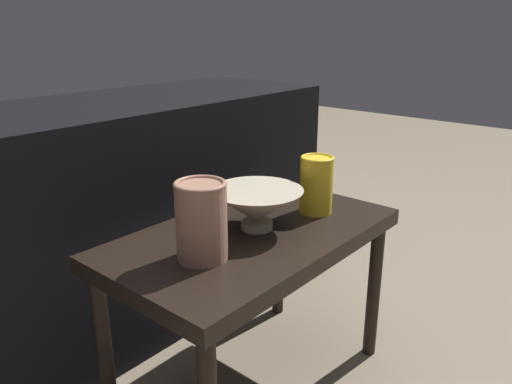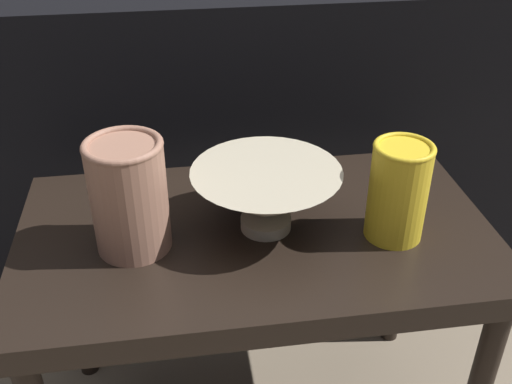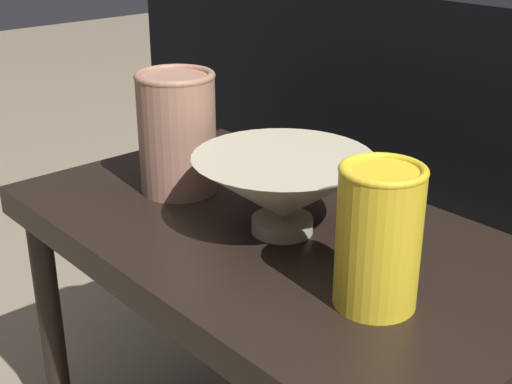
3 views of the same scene
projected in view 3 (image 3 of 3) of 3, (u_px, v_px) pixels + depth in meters
name	position (u px, v px, depth m)	size (l,w,h in m)	color
table	(273.00, 265.00, 0.91)	(0.71, 0.41, 0.44)	black
couch_backdrop	(499.00, 187.00, 1.26)	(1.42, 0.50, 0.69)	black
bowl	(283.00, 189.00, 0.86)	(0.22, 0.22, 0.10)	#B2A88E
vase_textured_left	(177.00, 131.00, 0.97)	(0.11, 0.11, 0.17)	#996B56
vase_colorful_right	(379.00, 235.00, 0.70)	(0.09, 0.09, 0.15)	gold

